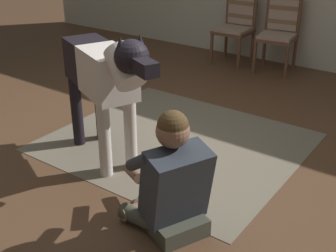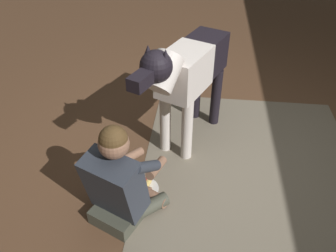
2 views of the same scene
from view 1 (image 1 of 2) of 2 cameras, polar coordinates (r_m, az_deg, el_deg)
The scene contains 7 objects.
ground_plane at distance 3.93m, azimuth -2.01°, elevation -3.32°, with size 15.61×15.61×0.00m, color brown.
area_rug at distance 4.09m, azimuth 1.12°, elevation -2.00°, with size 2.16×1.92×0.01m, color #766C5B.
dining_chair_left_of_pair at distance 6.32m, azimuth 8.75°, elevation 12.87°, with size 0.47×0.47×0.98m.
dining_chair_right_of_pair at distance 6.07m, azimuth 14.04°, elevation 11.90°, with size 0.52×0.52×0.98m.
person_sitting_on_floor at distance 2.86m, azimuth 0.48°, elevation -7.24°, with size 0.72×0.62×0.85m.
large_dog at distance 3.51m, azimuth -8.08°, elevation 6.38°, with size 1.39×0.72×1.18m.
hot_dog_on_plate at distance 3.25m, azimuth -2.14°, elevation -9.69°, with size 0.26×0.26×0.06m.
Camera 1 is at (2.12, -2.72, 1.90)m, focal length 47.69 mm.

